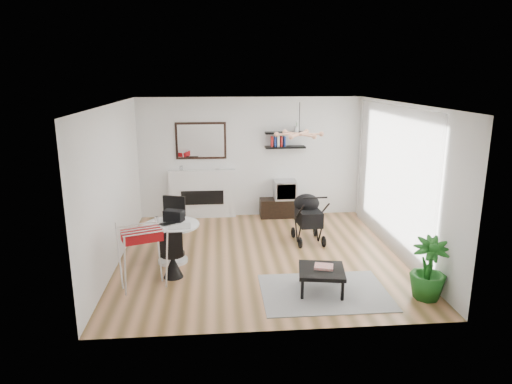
{
  "coord_description": "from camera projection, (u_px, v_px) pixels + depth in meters",
  "views": [
    {
      "loc": [
        -0.75,
        -7.65,
        3.16
      ],
      "look_at": [
        -0.05,
        0.4,
        1.09
      ],
      "focal_mm": 32.0,
      "sensor_mm": 36.0,
      "label": 1
    }
  ],
  "objects": [
    {
      "name": "dining_table",
      "position": [
        172.0,
        237.0,
        7.84
      ],
      "size": [
        0.95,
        0.95,
        0.69
      ],
      "color": "white",
      "rests_on": "floor"
    },
    {
      "name": "chair_far",
      "position": [
        172.0,
        234.0,
        8.43
      ],
      "size": [
        0.51,
        0.52,
        0.99
      ],
      "rotation": [
        0.0,
        0.0,
        -0.29
      ],
      "color": "black",
      "rests_on": "floor"
    },
    {
      "name": "drying_rack",
      "position": [
        143.0,
        257.0,
        6.85
      ],
      "size": [
        0.83,
        0.8,
        0.98
      ],
      "rotation": [
        0.0,
        0.0,
        0.36
      ],
      "color": "white",
      "rests_on": "floor"
    },
    {
      "name": "drinking_glass",
      "position": [
        156.0,
        220.0,
        7.87
      ],
      "size": [
        0.06,
        0.06,
        0.1
      ],
      "primitive_type": "cylinder",
      "color": "white",
      "rests_on": "dining_table"
    },
    {
      "name": "laptop",
      "position": [
        166.0,
        225.0,
        7.7
      ],
      "size": [
        0.37,
        0.3,
        0.03
      ],
      "primitive_type": "imported",
      "rotation": [
        0.0,
        0.0,
        0.34
      ],
      "color": "black",
      "rests_on": "dining_table"
    },
    {
      "name": "crt_tv",
      "position": [
        285.0,
        190.0,
        10.34
      ],
      "size": [
        0.49,
        0.43,
        0.43
      ],
      "color": "#B6B6B8",
      "rests_on": "tv_console"
    },
    {
      "name": "fireplace",
      "position": [
        202.0,
        188.0,
        10.3
      ],
      "size": [
        1.5,
        0.17,
        2.16
      ],
      "color": "white",
      "rests_on": "floor"
    },
    {
      "name": "wall_left",
      "position": [
        114.0,
        186.0,
        7.68
      ],
      "size": [
        0.0,
        5.0,
        5.0
      ],
      "primitive_type": "plane",
      "rotation": [
        1.57,
        0.0,
        1.57
      ],
      "color": "white",
      "rests_on": "floor"
    },
    {
      "name": "tv_console",
      "position": [
        285.0,
        208.0,
        10.45
      ],
      "size": [
        1.13,
        0.39,
        0.42
      ],
      "primitive_type": "cube",
      "color": "black",
      "rests_on": "floor"
    },
    {
      "name": "wall_back",
      "position": [
        250.0,
        158.0,
        10.3
      ],
      "size": [
        5.0,
        0.0,
        5.0
      ],
      "primitive_type": "plane",
      "rotation": [
        1.57,
        0.0,
        0.0
      ],
      "color": "white",
      "rests_on": "floor"
    },
    {
      "name": "potted_plant",
      "position": [
        429.0,
        269.0,
        6.56
      ],
      "size": [
        0.62,
        0.62,
        0.92
      ],
      "primitive_type": "imported",
      "rotation": [
        0.0,
        0.0,
        -0.23
      ],
      "color": "#1B5C1A",
      "rests_on": "floor"
    },
    {
      "name": "rug",
      "position": [
        324.0,
        292.0,
        6.83
      ],
      "size": [
        1.89,
        1.36,
        0.01
      ],
      "primitive_type": "cube",
      "color": "gray",
      "rests_on": "floor"
    },
    {
      "name": "black_bag",
      "position": [
        174.0,
        216.0,
        7.92
      ],
      "size": [
        0.38,
        0.3,
        0.2
      ],
      "primitive_type": "cube",
      "rotation": [
        0.0,
        0.0,
        -0.36
      ],
      "color": "black",
      "rests_on": "dining_table"
    },
    {
      "name": "wall_right",
      "position": [
        401.0,
        180.0,
        8.1
      ],
      "size": [
        0.0,
        5.0,
        5.0
      ],
      "primitive_type": "plane",
      "rotation": [
        1.57,
        0.0,
        -1.57
      ],
      "color": "white",
      "rests_on": "floor"
    },
    {
      "name": "sheer_curtain",
      "position": [
        391.0,
        178.0,
        8.29
      ],
      "size": [
        0.04,
        3.6,
        2.6
      ],
      "primitive_type": "cube",
      "color": "white",
      "rests_on": "wall_right"
    },
    {
      "name": "ceiling",
      "position": [
        261.0,
        104.0,
        7.55
      ],
      "size": [
        5.0,
        5.0,
        0.0
      ],
      "primitive_type": "plane",
      "color": "white",
      "rests_on": "wall_back"
    },
    {
      "name": "pendant_lamp",
      "position": [
        299.0,
        134.0,
        8.04
      ],
      "size": [
        0.9,
        0.9,
        0.1
      ],
      "primitive_type": null,
      "color": "tan",
      "rests_on": "ceiling"
    },
    {
      "name": "shelf_lower",
      "position": [
        285.0,
        147.0,
        10.18
      ],
      "size": [
        0.9,
        0.25,
        0.04
      ],
      "primitive_type": "cube",
      "color": "black",
      "rests_on": "wall_back"
    },
    {
      "name": "magazines",
      "position": [
        324.0,
        267.0,
        6.83
      ],
      "size": [
        0.32,
        0.28,
        0.04
      ],
      "primitive_type": "cube",
      "rotation": [
        0.0,
        0.0,
        -0.29
      ],
      "color": "red",
      "rests_on": "coffee_table"
    },
    {
      "name": "floor",
      "position": [
        261.0,
        256.0,
        8.23
      ],
      "size": [
        5.0,
        5.0,
        0.0
      ],
      "primitive_type": "plane",
      "color": "brown",
      "rests_on": "ground"
    },
    {
      "name": "newspaper",
      "position": [
        180.0,
        226.0,
        7.66
      ],
      "size": [
        0.38,
        0.32,
        0.01
      ],
      "primitive_type": "cube",
      "rotation": [
        0.0,
        0.0,
        0.04
      ],
      "color": "silver",
      "rests_on": "dining_table"
    },
    {
      "name": "chair_near",
      "position": [
        173.0,
        262.0,
        7.28
      ],
      "size": [
        0.39,
        0.4,
        0.82
      ],
      "rotation": [
        0.0,
        0.0,
        3.18
      ],
      "color": "black",
      "rests_on": "floor"
    },
    {
      "name": "stroller",
      "position": [
        308.0,
        219.0,
        8.88
      ],
      "size": [
        0.56,
        0.86,
        1.02
      ],
      "rotation": [
        0.0,
        0.0,
        0.06
      ],
      "color": "black",
      "rests_on": "floor"
    },
    {
      "name": "coffee_table",
      "position": [
        322.0,
        272.0,
        6.8
      ],
      "size": [
        0.77,
        0.77,
        0.34
      ],
      "rotation": [
        0.0,
        0.0,
        -0.17
      ],
      "color": "black",
      "rests_on": "rug"
    },
    {
      "name": "shelf_upper",
      "position": [
        285.0,
        133.0,
        10.1
      ],
      "size": [
        0.9,
        0.25,
        0.04
      ],
      "primitive_type": "cube",
      "color": "black",
      "rests_on": "wall_back"
    }
  ]
}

